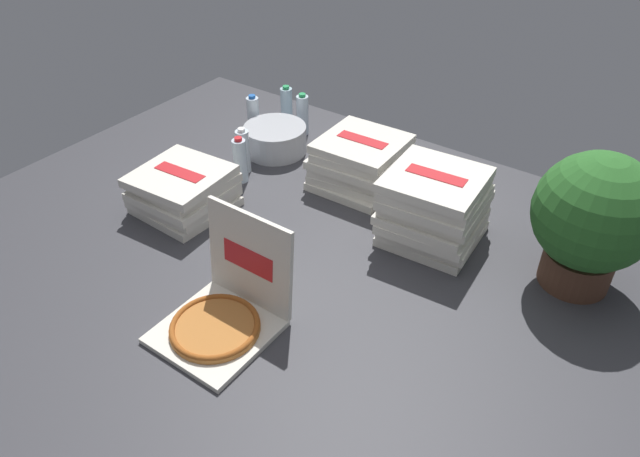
{
  "coord_description": "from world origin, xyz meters",
  "views": [
    {
      "loc": [
        1.02,
        -1.37,
        1.49
      ],
      "look_at": [
        -0.02,
        0.1,
        0.14
      ],
      "focal_mm": 33.11,
      "sensor_mm": 36.0,
      "label": 1
    }
  ],
  "objects_px": {
    "pizza_stack_left_far": "(434,208)",
    "water_bottle_4": "(303,115)",
    "ice_bucket": "(275,139)",
    "open_pizza_box": "(224,310)",
    "water_bottle_2": "(287,107)",
    "water_bottle_0": "(240,160)",
    "potted_plant": "(593,218)",
    "pizza_stack_right_mid": "(183,190)",
    "water_bottle_1": "(253,116)",
    "water_bottle_3": "(243,151)",
    "pizza_stack_left_mid": "(359,162)"
  },
  "relations": [
    {
      "from": "water_bottle_3",
      "to": "pizza_stack_right_mid",
      "type": "bearing_deg",
      "value": -90.0
    },
    {
      "from": "potted_plant",
      "to": "pizza_stack_right_mid",
      "type": "bearing_deg",
      "value": -161.91
    },
    {
      "from": "water_bottle_2",
      "to": "potted_plant",
      "type": "height_order",
      "value": "potted_plant"
    },
    {
      "from": "pizza_stack_left_far",
      "to": "potted_plant",
      "type": "bearing_deg",
      "value": 7.05
    },
    {
      "from": "open_pizza_box",
      "to": "water_bottle_1",
      "type": "bearing_deg",
      "value": 126.51
    },
    {
      "from": "water_bottle_4",
      "to": "pizza_stack_left_mid",
      "type": "bearing_deg",
      "value": -25.72
    },
    {
      "from": "open_pizza_box",
      "to": "potted_plant",
      "type": "distance_m",
      "value": 1.31
    },
    {
      "from": "water_bottle_1",
      "to": "water_bottle_3",
      "type": "distance_m",
      "value": 0.37
    },
    {
      "from": "pizza_stack_right_mid",
      "to": "water_bottle_3",
      "type": "xyz_separation_m",
      "value": [
        0.0,
        0.39,
        0.01
      ]
    },
    {
      "from": "ice_bucket",
      "to": "potted_plant",
      "type": "bearing_deg",
      "value": -4.79
    },
    {
      "from": "potted_plant",
      "to": "water_bottle_2",
      "type": "bearing_deg",
      "value": 166.8
    },
    {
      "from": "open_pizza_box",
      "to": "water_bottle_0",
      "type": "xyz_separation_m",
      "value": [
        -0.58,
        0.74,
        0.04
      ]
    },
    {
      "from": "water_bottle_0",
      "to": "water_bottle_3",
      "type": "distance_m",
      "value": 0.09
    },
    {
      "from": "pizza_stack_left_far",
      "to": "ice_bucket",
      "type": "bearing_deg",
      "value": 168.56
    },
    {
      "from": "water_bottle_0",
      "to": "water_bottle_2",
      "type": "height_order",
      "value": "same"
    },
    {
      "from": "water_bottle_2",
      "to": "potted_plant",
      "type": "relative_size",
      "value": 0.43
    },
    {
      "from": "pizza_stack_left_far",
      "to": "water_bottle_2",
      "type": "distance_m",
      "value": 1.2
    },
    {
      "from": "water_bottle_2",
      "to": "water_bottle_0",
      "type": "bearing_deg",
      "value": -72.83
    },
    {
      "from": "pizza_stack_left_mid",
      "to": "ice_bucket",
      "type": "relative_size",
      "value": 1.31
    },
    {
      "from": "pizza_stack_left_far",
      "to": "water_bottle_0",
      "type": "height_order",
      "value": "pizza_stack_left_far"
    },
    {
      "from": "water_bottle_2",
      "to": "water_bottle_4",
      "type": "height_order",
      "value": "same"
    },
    {
      "from": "pizza_stack_left_far",
      "to": "water_bottle_4",
      "type": "xyz_separation_m",
      "value": [
        -0.98,
        0.43,
        -0.04
      ]
    },
    {
      "from": "pizza_stack_left_far",
      "to": "ice_bucket",
      "type": "relative_size",
      "value": 1.3
    },
    {
      "from": "pizza_stack_left_far",
      "to": "water_bottle_3",
      "type": "xyz_separation_m",
      "value": [
        -0.97,
        -0.04,
        -0.04
      ]
    },
    {
      "from": "ice_bucket",
      "to": "water_bottle_2",
      "type": "xyz_separation_m",
      "value": [
        -0.13,
        0.26,
        0.04
      ]
    },
    {
      "from": "water_bottle_1",
      "to": "water_bottle_2",
      "type": "bearing_deg",
      "value": 70.11
    },
    {
      "from": "open_pizza_box",
      "to": "ice_bucket",
      "type": "xyz_separation_m",
      "value": [
        -0.63,
        1.05,
        -0.0
      ]
    },
    {
      "from": "water_bottle_3",
      "to": "water_bottle_4",
      "type": "relative_size",
      "value": 1.0
    },
    {
      "from": "pizza_stack_left_mid",
      "to": "open_pizza_box",
      "type": "bearing_deg",
      "value": -83.47
    },
    {
      "from": "pizza_stack_right_mid",
      "to": "ice_bucket",
      "type": "height_order",
      "value": "pizza_stack_right_mid"
    },
    {
      "from": "pizza_stack_left_mid",
      "to": "ice_bucket",
      "type": "xyz_separation_m",
      "value": [
        -0.51,
        0.01,
        -0.04
      ]
    },
    {
      "from": "water_bottle_2",
      "to": "water_bottle_3",
      "type": "relative_size",
      "value": 1.0
    },
    {
      "from": "water_bottle_3",
      "to": "pizza_stack_left_far",
      "type": "bearing_deg",
      "value": 2.41
    },
    {
      "from": "open_pizza_box",
      "to": "water_bottle_2",
      "type": "bearing_deg",
      "value": 120.03
    },
    {
      "from": "pizza_stack_right_mid",
      "to": "pizza_stack_left_mid",
      "type": "height_order",
      "value": "pizza_stack_left_mid"
    },
    {
      "from": "pizza_stack_left_far",
      "to": "pizza_stack_right_mid",
      "type": "relative_size",
      "value": 1.04
    },
    {
      "from": "water_bottle_1",
      "to": "water_bottle_4",
      "type": "height_order",
      "value": "same"
    },
    {
      "from": "ice_bucket",
      "to": "water_bottle_0",
      "type": "relative_size",
      "value": 1.38
    },
    {
      "from": "pizza_stack_left_far",
      "to": "water_bottle_1",
      "type": "distance_m",
      "value": 1.21
    },
    {
      "from": "water_bottle_2",
      "to": "pizza_stack_right_mid",
      "type": "bearing_deg",
      "value": -81.68
    },
    {
      "from": "pizza_stack_right_mid",
      "to": "water_bottle_1",
      "type": "relative_size",
      "value": 1.74
    },
    {
      "from": "ice_bucket",
      "to": "water_bottle_0",
      "type": "bearing_deg",
      "value": -81.44
    },
    {
      "from": "open_pizza_box",
      "to": "pizza_stack_left_far",
      "type": "relative_size",
      "value": 0.98
    },
    {
      "from": "pizza_stack_left_mid",
      "to": "water_bottle_4",
      "type": "distance_m",
      "value": 0.57
    },
    {
      "from": "open_pizza_box",
      "to": "water_bottle_2",
      "type": "xyz_separation_m",
      "value": [
        -0.76,
        1.31,
        0.04
      ]
    },
    {
      "from": "open_pizza_box",
      "to": "pizza_stack_right_mid",
      "type": "relative_size",
      "value": 1.01
    },
    {
      "from": "water_bottle_1",
      "to": "water_bottle_3",
      "type": "xyz_separation_m",
      "value": [
        0.2,
        -0.31,
        0.0
      ]
    },
    {
      "from": "water_bottle_3",
      "to": "ice_bucket",
      "type": "bearing_deg",
      "value": 89.93
    },
    {
      "from": "pizza_stack_right_mid",
      "to": "water_bottle_4",
      "type": "distance_m",
      "value": 0.86
    },
    {
      "from": "pizza_stack_left_mid",
      "to": "water_bottle_3",
      "type": "relative_size",
      "value": 1.81
    }
  ]
}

